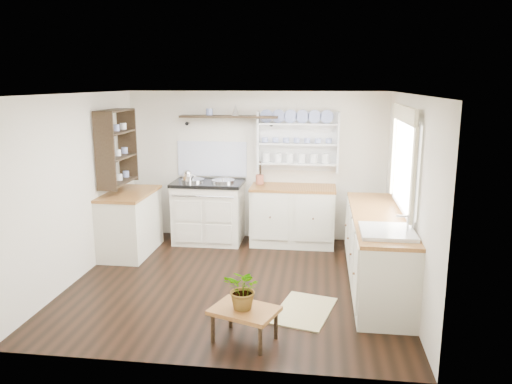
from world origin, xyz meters
TOP-DOWN VIEW (x-y plane):
  - floor at (0.00, 0.00)m, footprint 4.00×3.80m
  - wall_back at (0.00, 1.90)m, footprint 4.00×0.02m
  - wall_right at (2.00, 0.00)m, footprint 0.02×3.80m
  - wall_left at (-2.00, 0.00)m, footprint 0.02×3.80m
  - ceiling at (0.00, 0.00)m, footprint 4.00×3.80m
  - window at (1.95, 0.15)m, footprint 0.08×1.55m
  - aga_cooker at (-0.70, 1.57)m, footprint 1.06×0.74m
  - back_cabinets at (0.60, 1.60)m, footprint 1.27×0.63m
  - right_cabinets at (1.70, 0.10)m, footprint 0.62×2.43m
  - belfast_sink at (1.70, -0.65)m, footprint 0.55×0.60m
  - left_cabinets at (-1.70, 0.90)m, footprint 0.62×1.13m
  - plate_rack at (0.65, 1.86)m, footprint 1.20×0.22m
  - high_shelf at (-0.40, 1.78)m, footprint 1.50×0.29m
  - left_shelving at (-1.84, 0.90)m, footprint 0.28×0.80m
  - kettle at (-0.98, 1.45)m, footprint 0.17×0.17m
  - utensil_crock at (0.08, 1.68)m, footprint 0.12×0.12m
  - center_table at (0.32, -1.40)m, footprint 0.72×0.62m
  - potted_plant at (0.32, -1.40)m, footprint 0.45×0.42m
  - floor_rug at (0.86, -0.70)m, footprint 0.74×0.96m

SIDE VIEW (x-z plane):
  - floor at x=0.00m, z-range -0.01..0.01m
  - floor_rug at x=0.86m, z-range 0.00..0.02m
  - center_table at x=0.32m, z-range 0.12..0.45m
  - right_cabinets at x=1.70m, z-range 0.01..0.91m
  - left_cabinets at x=-1.70m, z-range 0.01..0.91m
  - back_cabinets at x=0.60m, z-range 0.01..0.91m
  - aga_cooker at x=-0.70m, z-range -0.01..0.97m
  - potted_plant at x=0.32m, z-range 0.33..0.73m
  - belfast_sink at x=1.70m, z-range 0.58..1.03m
  - utensil_crock at x=0.08m, z-range 0.91..1.05m
  - kettle at x=-0.98m, z-range 0.93..1.13m
  - wall_back at x=0.00m, z-range 0.00..2.30m
  - wall_right at x=2.00m, z-range 0.00..2.30m
  - wall_left at x=-2.00m, z-range 0.00..2.30m
  - left_shelving at x=-1.84m, z-range 1.02..2.08m
  - plate_rack at x=0.65m, z-range 1.11..2.01m
  - window at x=1.95m, z-range 0.95..2.17m
  - high_shelf at x=-0.40m, z-range 1.83..1.99m
  - ceiling at x=0.00m, z-range 2.29..2.30m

